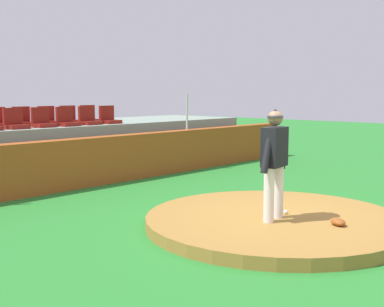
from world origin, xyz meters
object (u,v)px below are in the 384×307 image
pitcher (274,156)px  stadium_chair_11 (90,117)px  stadium_chair_1 (15,122)px  stadium_chair_8 (23,120)px  stadium_chair_4 (89,119)px  stadium_chair_9 (48,119)px  stadium_chair_3 (67,120)px  stadium_chair_2 (43,121)px  baseball (286,212)px  stadium_chair_10 (70,118)px  stadium_chair_5 (109,118)px  fielding_glove (338,222)px

pitcher → stadium_chair_11: 7.93m
stadium_chair_1 → stadium_chair_8: same height
stadium_chair_8 → stadium_chair_1: bearing=51.8°
stadium_chair_4 → stadium_chair_8: (-1.44, 0.88, 0.00)m
stadium_chair_8 → stadium_chair_9: 0.73m
stadium_chair_3 → stadium_chair_4: (0.72, 0.05, 0.00)m
stadium_chair_1 → stadium_chair_2: size_ratio=1.00×
baseball → stadium_chair_10: stadium_chair_10 is taller
stadium_chair_2 → stadium_chair_11: 2.24m
stadium_chair_3 → stadium_chair_11: (1.39, 0.93, 0.00)m
stadium_chair_3 → stadium_chair_4: bearing=-176.4°
stadium_chair_4 → stadium_chair_5: same height
stadium_chair_9 → stadium_chair_5: bearing=149.0°
stadium_chair_4 → stadium_chair_9: size_ratio=1.00×
stadium_chair_1 → stadium_chair_11: 2.93m
stadium_chair_3 → baseball: bearing=89.0°
baseball → stadium_chair_1: bearing=100.8°
baseball → stadium_chair_10: (0.83, 7.61, 1.32)m
stadium_chair_10 → stadium_chair_11: 0.68m
baseball → stadium_chair_4: size_ratio=0.15×
fielding_glove → stadium_chair_11: (1.59, 8.61, 1.30)m
fielding_glove → stadium_chair_2: (-0.47, 7.74, 1.30)m
pitcher → stadium_chair_2: 6.81m
baseball → stadium_chair_2: (-0.55, 6.75, 1.32)m
stadium_chair_10 → stadium_chair_2: bearing=32.2°
stadium_chair_1 → stadium_chair_8: bearing=-128.2°
stadium_chair_4 → stadium_chair_11: 1.11m
stadium_chair_3 → stadium_chair_5: 1.42m
baseball → stadium_chair_2: stadium_chair_2 is taller
fielding_glove → stadium_chair_10: 8.75m
stadium_chair_11 → stadium_chair_2: bearing=23.0°
stadium_chair_5 → baseball: bearing=77.2°
fielding_glove → stadium_chair_8: size_ratio=0.60×
stadium_chair_3 → stadium_chair_9: (0.01, 0.90, 0.00)m
stadium_chair_10 → baseball: bearing=83.8°
stadium_chair_2 → stadium_chair_10: bearing=-147.8°
baseball → fielding_glove: 1.00m
stadium_chair_2 → stadium_chair_8: size_ratio=1.00×
stadium_chair_4 → stadium_chair_2: bearing=-0.5°
stadium_chair_11 → stadium_chair_8: bearing=0.1°
fielding_glove → stadium_chair_9: size_ratio=0.60×
stadium_chair_5 → stadium_chair_11: bearing=-88.5°
stadium_chair_4 → stadium_chair_10: bearing=-89.1°
pitcher → stadium_chair_11: (1.98, 7.68, 0.31)m
stadium_chair_10 → stadium_chair_11: (0.68, 0.01, 0.00)m
stadium_chair_4 → stadium_chair_11: same height
stadium_chair_2 → stadium_chair_10: size_ratio=1.00×
baseball → stadium_chair_9: (0.13, 7.59, 1.32)m
stadium_chair_10 → stadium_chair_4: bearing=90.9°
stadium_chair_1 → stadium_chair_2: same height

